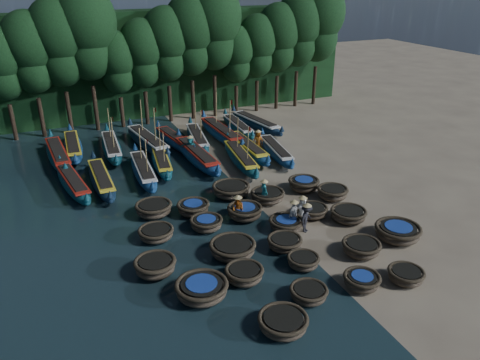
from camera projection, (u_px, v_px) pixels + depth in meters
name	position (u px, v px, depth m)	size (l,w,h in m)	color
ground	(260.00, 208.00, 28.72)	(120.00, 120.00, 0.00)	gray
foliage_wall	(157.00, 63.00, 46.32)	(40.00, 3.00, 10.00)	black
coracle_1	(283.00, 322.00, 18.82)	(2.50, 2.50, 0.68)	brown
coracle_2	(309.00, 293.00, 20.58)	(1.82, 1.82, 0.64)	brown
coracle_3	(362.00, 281.00, 21.34)	(1.76, 1.76, 0.69)	brown
coracle_4	(406.00, 275.00, 21.77)	(1.73, 1.73, 0.65)	brown
coracle_5	(202.00, 289.00, 20.70)	(2.46, 2.46, 0.79)	brown
coracle_6	(244.00, 274.00, 21.79)	(1.86, 1.86, 0.73)	brown
coracle_7	(303.00, 261.00, 22.85)	(1.82, 1.82, 0.64)	brown
coracle_8	(361.00, 247.00, 23.88)	(2.14, 2.14, 0.72)	brown
coracle_9	(398.00, 232.00, 25.21)	(2.95, 2.95, 0.82)	brown
coracle_10	(155.00, 266.00, 22.28)	(2.05, 2.05, 0.82)	brown
coracle_11	(233.00, 248.00, 23.75)	(2.41, 2.41, 0.79)	brown
coracle_12	(285.00, 243.00, 24.34)	(1.87, 1.87, 0.69)	brown
coracle_13	(286.00, 224.00, 26.15)	(2.05, 2.05, 0.70)	brown
coracle_14	(348.00, 214.00, 27.15)	(2.29, 2.29, 0.71)	brown
coracle_15	(156.00, 233.00, 25.24)	(2.39, 2.39, 0.67)	brown
coracle_16	(206.00, 223.00, 26.19)	(2.27, 2.27, 0.71)	brown
coracle_17	(245.00, 212.00, 27.35)	(2.40, 2.40, 0.79)	brown
coracle_18	(312.00, 211.00, 27.62)	(2.13, 2.13, 0.66)	brown
coracle_19	(333.00, 192.00, 29.73)	(1.99, 1.99, 0.79)	brown
coracle_20	(154.00, 209.00, 27.70)	(2.21, 2.21, 0.80)	brown
coracle_21	(193.00, 208.00, 27.79)	(1.97, 1.97, 0.79)	brown
coracle_22	(231.00, 190.00, 30.06)	(2.46, 2.46, 0.83)	brown
coracle_23	(267.00, 196.00, 29.40)	(2.50, 2.50, 0.72)	brown
coracle_24	(304.00, 184.00, 30.87)	(2.08, 2.08, 0.82)	brown
long_boat_1	(73.00, 183.00, 30.96)	(2.33, 7.52, 1.34)	#0E474F
long_boat_2	(102.00, 179.00, 31.46)	(1.37, 7.73, 1.36)	#10253B
long_boat_3	(143.00, 170.00, 32.84)	(1.84, 7.77, 3.31)	navy
long_boat_4	(161.00, 161.00, 34.58)	(2.28, 7.31, 3.13)	#0E474F
long_boat_5	(197.00, 155.00, 35.37)	(1.83, 8.79, 1.55)	navy
long_boat_6	(241.00, 158.00, 35.00)	(2.36, 7.89, 3.38)	#0E474F
long_boat_7	(247.00, 148.00, 37.01)	(1.60, 8.18, 1.44)	navy
long_boat_8	(276.00, 151.00, 36.49)	(2.41, 7.43, 1.32)	navy
long_boat_9	(58.00, 155.00, 35.53)	(1.97, 8.42, 1.48)	#0E474F
long_boat_10	(73.00, 147.00, 37.25)	(1.69, 7.94, 1.40)	navy
long_boat_11	(112.00, 147.00, 37.11)	(1.95, 8.03, 3.42)	#0E474F
long_boat_12	(148.00, 141.00, 38.31)	(2.67, 8.80, 3.77)	#10253B
long_boat_13	(175.00, 140.00, 38.65)	(2.34, 7.73, 1.37)	navy
long_boat_14	(197.00, 138.00, 39.12)	(2.60, 7.78, 3.35)	#0E474F
long_boat_15	(221.00, 133.00, 40.25)	(1.75, 9.02, 3.83)	navy
long_boat_16	(238.00, 126.00, 42.23)	(1.68, 7.41, 1.31)	#0E474F
long_boat_17	(256.00, 123.00, 42.95)	(2.67, 8.12, 1.45)	#10253B
fisherman_0	(302.00, 209.00, 26.80)	(0.93, 0.90, 1.80)	silver
fisherman_1	(264.00, 191.00, 28.85)	(0.52, 0.65, 1.81)	#1B6D74
fisherman_2	(238.00, 208.00, 26.92)	(0.87, 0.95, 1.78)	#AD5A17
fisherman_3	(306.00, 218.00, 25.82)	(1.24, 1.15, 1.88)	black
fisherman_4	(294.00, 213.00, 26.31)	(1.02, 0.80, 1.81)	silver
fisherman_5	(191.00, 147.00, 36.08)	(1.55, 1.49, 1.96)	#1B6D74
fisherman_6	(258.00, 140.00, 37.68)	(0.96, 0.92, 1.86)	#AD5A17
tree_1	(1.00, 62.00, 37.69)	(4.09, 4.09, 9.65)	black
tree_2	(30.00, 51.00, 38.26)	(4.51, 4.51, 10.63)	black
tree_3	(58.00, 41.00, 38.82)	(4.92, 4.92, 11.60)	black
tree_4	(86.00, 32.00, 39.39)	(5.34, 5.34, 12.58)	black
tree_5	(117.00, 62.00, 41.34)	(3.68, 3.68, 8.68)	black
tree_6	(142.00, 53.00, 41.91)	(4.09, 4.09, 9.65)	black
tree_7	(166.00, 43.00, 42.48)	(4.51, 4.51, 10.63)	black
tree_8	(190.00, 34.00, 43.05)	(4.92, 4.92, 11.60)	black
tree_9	(213.00, 26.00, 43.62)	(5.34, 5.34, 12.58)	black
tree_10	(236.00, 54.00, 45.56)	(3.68, 3.68, 8.68)	black
tree_11	(257.00, 45.00, 46.13)	(4.09, 4.09, 9.65)	black
tree_12	(278.00, 37.00, 46.70)	(4.51, 4.51, 10.63)	black
tree_13	(299.00, 29.00, 47.27)	(4.92, 4.92, 11.60)	black
tree_14	(318.00, 21.00, 47.84)	(5.34, 5.34, 12.58)	black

